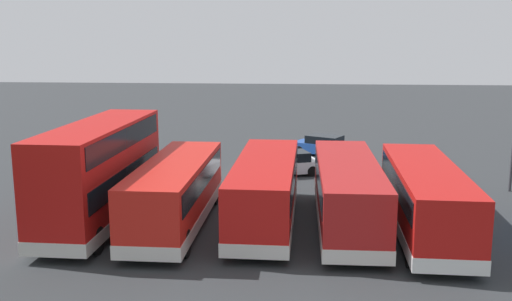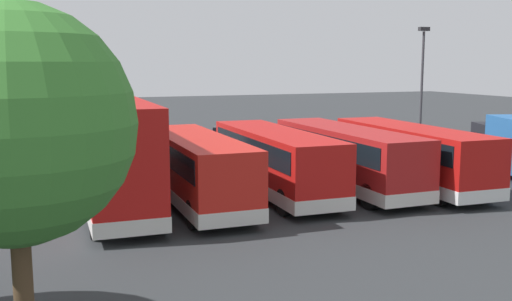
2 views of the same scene
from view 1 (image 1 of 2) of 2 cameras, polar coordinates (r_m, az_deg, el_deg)
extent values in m
plane|color=#2D3033|center=(36.28, 1.75, -2.20)|extent=(140.00, 140.00, 0.00)
cube|color=#B71411|center=(25.84, 16.19, -4.32)|extent=(2.84, 10.63, 2.60)
cube|color=silver|center=(26.13, 16.07, -6.49)|extent=(2.88, 10.67, 0.55)
cube|color=black|center=(25.70, 16.26, -3.03)|extent=(2.88, 9.83, 0.90)
cube|color=black|center=(30.81, 14.58, -0.65)|extent=(2.25, 0.12, 1.10)
cylinder|color=black|center=(29.67, 12.66, -4.38)|extent=(0.33, 1.11, 1.10)
cylinder|color=black|center=(30.02, 16.94, -4.42)|extent=(0.33, 1.11, 1.10)
cylinder|color=black|center=(22.34, 14.87, -9.64)|extent=(0.33, 1.11, 1.10)
cylinder|color=black|center=(22.80, 20.54, -9.57)|extent=(0.33, 1.11, 1.10)
cube|color=#A51919|center=(26.00, 8.92, -3.92)|extent=(2.61, 10.64, 2.60)
cube|color=silver|center=(26.28, 8.86, -6.08)|extent=(2.65, 10.68, 0.55)
cube|color=black|center=(25.85, 8.96, -2.63)|extent=(2.67, 9.84, 0.90)
cube|color=black|center=(31.06, 8.18, -0.31)|extent=(2.25, 0.07, 1.10)
cylinder|color=black|center=(29.99, 6.12, -4.01)|extent=(0.31, 1.10, 1.10)
cylinder|color=black|center=(30.15, 10.41, -4.04)|extent=(0.31, 1.10, 1.10)
cylinder|color=black|center=(22.53, 6.75, -9.16)|extent=(0.31, 1.10, 1.10)
cylinder|color=black|center=(22.75, 12.49, -9.15)|extent=(0.31, 1.10, 1.10)
cube|color=#B71411|center=(26.13, 0.92, -3.71)|extent=(2.72, 10.45, 2.60)
cube|color=silver|center=(26.41, 0.92, -5.86)|extent=(2.76, 10.49, 0.55)
cube|color=black|center=(25.99, 0.93, -2.43)|extent=(2.77, 9.65, 0.90)
cube|color=black|center=(31.09, 1.70, -0.19)|extent=(2.25, 0.10, 1.10)
cylinder|color=black|center=(30.18, -0.63, -3.85)|extent=(0.32, 1.10, 1.10)
cylinder|color=black|center=(30.03, 3.65, -3.94)|extent=(0.32, 1.10, 1.10)
cylinder|color=black|center=(22.96, -2.69, -8.70)|extent=(0.32, 1.10, 1.10)
cylinder|color=black|center=(22.76, 2.99, -8.88)|extent=(0.32, 1.10, 1.10)
cube|color=red|center=(25.98, -7.84, -3.90)|extent=(2.63, 10.04, 2.60)
cube|color=silver|center=(26.26, -7.78, -6.06)|extent=(2.67, 10.08, 0.55)
cube|color=black|center=(25.83, -7.87, -2.61)|extent=(2.68, 9.24, 0.90)
cube|color=black|center=(30.65, -5.79, -0.41)|extent=(2.25, 0.08, 1.10)
cylinder|color=black|center=(29.91, -8.36, -4.11)|extent=(0.31, 1.10, 1.10)
cylinder|color=black|center=(29.47, -4.09, -4.24)|extent=(0.31, 1.10, 1.10)
cylinder|color=black|center=(23.27, -12.48, -8.69)|extent=(0.31, 1.10, 1.10)
cylinder|color=black|center=(22.71, -6.99, -9.00)|extent=(0.31, 1.10, 1.10)
cube|color=#B71411|center=(26.93, -14.92, -1.89)|extent=(2.78, 10.33, 4.20)
cube|color=silver|center=(27.38, -14.73, -5.62)|extent=(2.82, 10.37, 0.55)
cube|color=black|center=(26.97, -14.90, -2.31)|extent=(2.82, 9.53, 0.90)
cube|color=black|center=(26.64, -15.08, 1.26)|extent=(2.82, 9.53, 0.90)
cube|color=black|center=(31.74, -11.64, -0.18)|extent=(2.25, 0.11, 1.10)
cylinder|color=black|center=(31.16, -14.28, -3.72)|extent=(0.32, 1.11, 1.10)
cylinder|color=black|center=(30.46, -10.29, -3.89)|extent=(0.32, 1.11, 1.10)
cylinder|color=black|center=(24.58, -20.27, -8.05)|extent=(0.32, 1.11, 1.10)
cylinder|color=black|center=(23.69, -15.32, -8.46)|extent=(0.32, 1.11, 1.10)
cube|color=#1E479E|center=(41.94, 6.44, 0.29)|extent=(4.30, 3.39, 0.70)
cube|color=black|center=(41.75, 6.70, 1.10)|extent=(2.84, 2.53, 0.55)
cylinder|color=black|center=(41.87, 4.28, 0.01)|extent=(0.67, 0.49, 0.64)
cylinder|color=black|center=(43.27, 5.27, 0.36)|extent=(0.67, 0.49, 0.64)
cylinder|color=black|center=(40.72, 7.67, -0.37)|extent=(0.67, 0.49, 0.64)
cylinder|color=black|center=(42.15, 8.56, 0.00)|extent=(0.67, 0.49, 0.64)
cube|color=silver|center=(35.63, 2.69, -1.58)|extent=(4.67, 3.21, 0.70)
cube|color=black|center=(35.56, 3.00, -0.57)|extent=(3.00, 2.45, 0.55)
cylinder|color=black|center=(34.47, 0.66, -2.35)|extent=(0.68, 0.43, 0.64)
cylinder|color=black|center=(35.96, -0.07, -1.79)|extent=(0.68, 0.43, 0.64)
cylinder|color=black|center=(35.47, 5.48, -2.02)|extent=(0.68, 0.43, 0.64)
cylinder|color=black|center=(36.92, 4.57, -1.48)|extent=(0.68, 0.43, 0.64)
cylinder|color=yellow|center=(42.28, -12.49, 0.10)|extent=(0.60, 0.60, 0.95)
camera|label=2|loc=(12.24, -80.84, -9.07)|focal=41.40mm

